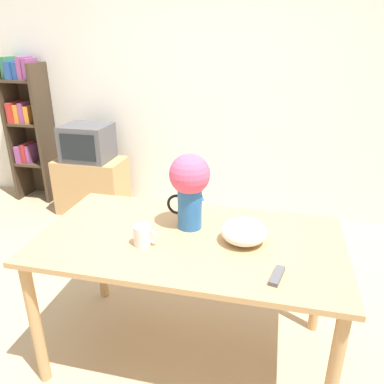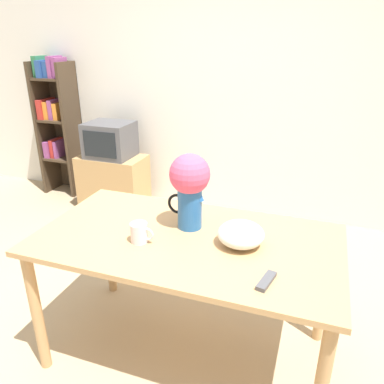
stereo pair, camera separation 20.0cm
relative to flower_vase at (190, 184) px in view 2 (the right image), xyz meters
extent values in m
plane|color=tan|center=(-0.21, -0.10, -1.05)|extent=(12.00, 12.00, 0.00)
cube|color=silver|center=(-0.21, 1.98, 0.25)|extent=(8.00, 0.05, 2.60)
cube|color=tan|center=(0.03, -0.12, -0.27)|extent=(1.60, 0.87, 0.03)
cylinder|color=tan|center=(-0.71, -0.49, -0.67)|extent=(0.06, 0.06, 0.76)
cylinder|color=tan|center=(-0.71, 0.26, -0.67)|extent=(0.06, 0.06, 0.76)
cylinder|color=tan|center=(0.76, 0.26, -0.67)|extent=(0.06, 0.06, 0.76)
cylinder|color=#235B9E|center=(0.00, 0.00, -0.14)|extent=(0.13, 0.13, 0.24)
cone|color=#235B9E|center=(0.06, 0.00, -0.06)|extent=(0.05, 0.05, 0.06)
torus|color=black|center=(-0.07, 0.00, -0.13)|extent=(0.12, 0.02, 0.12)
sphere|color=#3D7033|center=(0.00, 0.00, 0.01)|extent=(0.16, 0.16, 0.16)
sphere|color=#DB4C70|center=(0.00, 0.00, 0.05)|extent=(0.22, 0.22, 0.22)
cylinder|color=silver|center=(-0.19, -0.24, -0.21)|extent=(0.09, 0.09, 0.11)
torus|color=silver|center=(-0.14, -0.24, -0.21)|extent=(0.07, 0.01, 0.07)
ellipsoid|color=silver|center=(0.31, -0.10, -0.20)|extent=(0.24, 0.24, 0.12)
cube|color=#4C4C51|center=(0.49, -0.38, -0.25)|extent=(0.07, 0.15, 0.02)
cube|color=tan|center=(-1.47, 1.59, -0.75)|extent=(0.71, 0.41, 0.58)
cube|color=#4C4C51|center=(-1.47, 1.59, -0.28)|extent=(0.47, 0.40, 0.36)
cube|color=black|center=(-1.47, 1.39, -0.28)|extent=(0.37, 0.01, 0.26)
cube|color=#423323|center=(-2.47, 1.80, -0.29)|extent=(0.04, 0.32, 1.52)
cube|color=#423323|center=(-2.08, 1.80, -0.29)|extent=(0.04, 0.32, 1.52)
cube|color=#423323|center=(-2.27, 1.96, -0.29)|extent=(0.43, 0.01, 1.52)
cube|color=#423323|center=(-2.27, 1.80, -0.62)|extent=(0.36, 0.30, 0.03)
cube|color=#934784|center=(-2.40, 1.79, -0.51)|extent=(0.06, 0.26, 0.19)
cube|color=#B72D28|center=(-2.34, 1.79, -0.50)|extent=(0.05, 0.21, 0.21)
cube|color=#934784|center=(-2.29, 1.79, -0.51)|extent=(0.04, 0.20, 0.20)
cube|color=#423323|center=(-2.27, 1.80, -0.16)|extent=(0.36, 0.30, 0.03)
cube|color=#B72D28|center=(-2.40, 1.79, -0.04)|extent=(0.06, 0.27, 0.22)
cube|color=orange|center=(-2.34, 1.79, -0.05)|extent=(0.05, 0.22, 0.19)
cube|color=#934784|center=(-2.28, 1.79, -0.04)|extent=(0.06, 0.20, 0.22)
cube|color=orange|center=(-2.22, 1.79, -0.06)|extent=(0.06, 0.20, 0.18)
cube|color=#423323|center=(-2.27, 1.80, 0.29)|extent=(0.36, 0.30, 0.03)
cube|color=#337A4C|center=(-2.40, 1.79, 0.42)|extent=(0.06, 0.19, 0.22)
cube|color=#284C8E|center=(-2.33, 1.79, 0.40)|extent=(0.06, 0.27, 0.18)
cube|color=#284C8E|center=(-2.26, 1.79, 0.39)|extent=(0.06, 0.21, 0.17)
cube|color=#934784|center=(-2.20, 1.79, 0.42)|extent=(0.05, 0.23, 0.23)
cube|color=#934784|center=(-2.14, 1.79, 0.41)|extent=(0.06, 0.20, 0.21)
camera|label=1|loc=(0.44, -1.80, 0.72)|focal=35.00mm
camera|label=2|loc=(0.63, -1.74, 0.72)|focal=35.00mm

